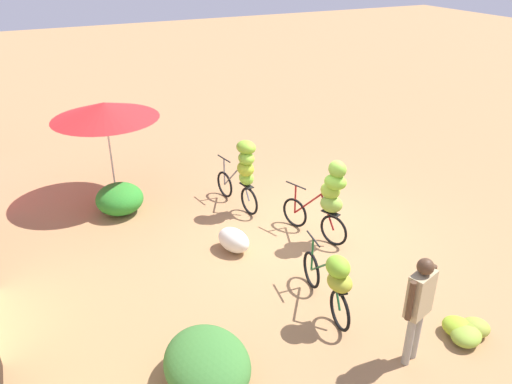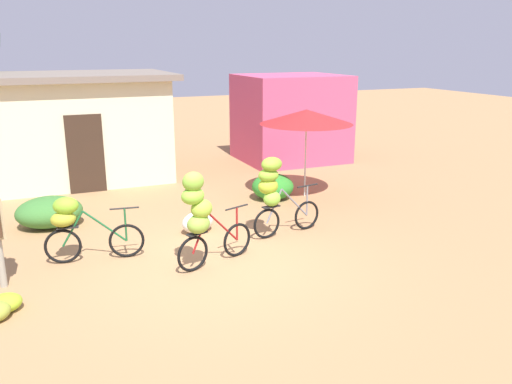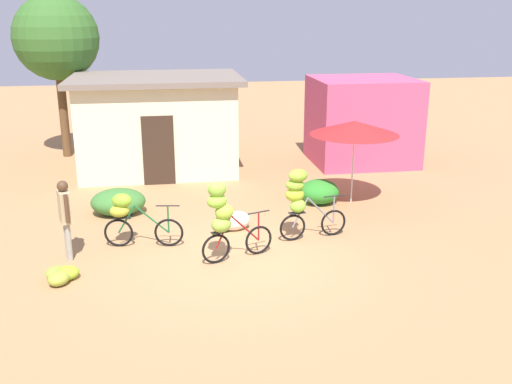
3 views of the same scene
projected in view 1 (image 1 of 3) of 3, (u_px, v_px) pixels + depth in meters
name	position (u px, v px, depth m)	size (l,w,h in m)	color
ground_plane	(314.00, 236.00, 9.80)	(60.00, 60.00, 0.00)	#A4784C
hedge_bush_front_left	(207.00, 364.00, 6.41)	(1.34, 1.09, 0.64)	#3A7430
hedge_bush_front_right	(120.00, 199.00, 10.54)	(1.03, 0.99, 0.63)	#2C8529
market_umbrella	(105.00, 111.00, 10.50)	(2.26, 2.26, 2.17)	beige
bicycle_leftmost	(334.00, 279.00, 7.37)	(1.68, 0.44, 1.18)	black
bicycle_near_pile	(329.00, 195.00, 9.22)	(1.51, 0.69, 1.71)	black
bicycle_center_loaded	(244.00, 169.00, 10.28)	(1.57, 0.48, 1.61)	black
banana_pile_on_ground	(466.00, 331.00, 7.24)	(0.75, 0.83, 0.26)	#78C628
produce_sack	(234.00, 240.00, 9.26)	(0.70, 0.44, 0.44)	silver
person_vendor	(419.00, 301.00, 6.45)	(0.31, 0.56, 1.66)	gray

